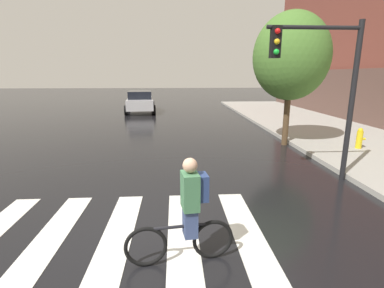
{
  "coord_description": "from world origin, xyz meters",
  "views": [
    {
      "loc": [
        0.72,
        -4.63,
        2.87
      ],
      "look_at": [
        1.15,
        2.54,
        1.13
      ],
      "focal_mm": 26.87,
      "sensor_mm": 36.0,
      "label": 1
    }
  ],
  "objects_px": {
    "sedan_mid": "(140,101)",
    "traffic_light_near": "(324,75)",
    "cyclist": "(188,212)",
    "fire_hydrant": "(360,138)",
    "street_tree_near": "(291,57)"
  },
  "relations": [
    {
      "from": "street_tree_near",
      "to": "fire_hydrant",
      "type": "bearing_deg",
      "value": -29.08
    },
    {
      "from": "cyclist",
      "to": "fire_hydrant",
      "type": "distance_m",
      "value": 9.15
    },
    {
      "from": "sedan_mid",
      "to": "traffic_light_near",
      "type": "distance_m",
      "value": 16.68
    },
    {
      "from": "cyclist",
      "to": "fire_hydrant",
      "type": "bearing_deg",
      "value": 42.41
    },
    {
      "from": "traffic_light_near",
      "to": "cyclist",
      "type": "bearing_deg",
      "value": -137.31
    },
    {
      "from": "cyclist",
      "to": "street_tree_near",
      "type": "height_order",
      "value": "street_tree_near"
    },
    {
      "from": "cyclist",
      "to": "fire_hydrant",
      "type": "xyz_separation_m",
      "value": [
        6.75,
        6.17,
        -0.31
      ]
    },
    {
      "from": "cyclist",
      "to": "street_tree_near",
      "type": "bearing_deg",
      "value": 59.57
    },
    {
      "from": "traffic_light_near",
      "to": "street_tree_near",
      "type": "bearing_deg",
      "value": 79.98
    },
    {
      "from": "sedan_mid",
      "to": "cyclist",
      "type": "relative_size",
      "value": 2.9
    },
    {
      "from": "sedan_mid",
      "to": "traffic_light_near",
      "type": "xyz_separation_m",
      "value": [
        6.52,
        -15.21,
        2.01
      ]
    },
    {
      "from": "cyclist",
      "to": "street_tree_near",
      "type": "xyz_separation_m",
      "value": [
        4.39,
        7.48,
        2.7
      ]
    },
    {
      "from": "traffic_light_near",
      "to": "sedan_mid",
      "type": "bearing_deg",
      "value": 113.21
    },
    {
      "from": "cyclist",
      "to": "street_tree_near",
      "type": "relative_size",
      "value": 0.32
    },
    {
      "from": "cyclist",
      "to": "fire_hydrant",
      "type": "height_order",
      "value": "cyclist"
    }
  ]
}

